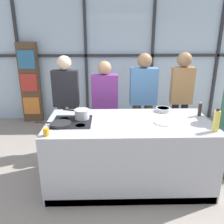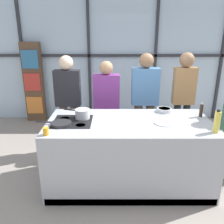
{
  "view_description": "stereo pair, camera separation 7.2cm",
  "coord_description": "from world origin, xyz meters",
  "px_view_note": "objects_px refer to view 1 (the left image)",
  "views": [
    {
      "loc": [
        -0.31,
        -2.96,
        2.1
      ],
      "look_at": [
        -0.23,
        0.1,
        1.04
      ],
      "focal_mm": 38.0,
      "sensor_mm": 36.0,
      "label": 1
    },
    {
      "loc": [
        -0.24,
        -2.96,
        2.1
      ],
      "look_at": [
        -0.23,
        0.1,
        1.04
      ],
      "focal_mm": 38.0,
      "sensor_mm": 36.0,
      "label": 2
    }
  ],
  "objects_px": {
    "spectator_far_left": "(66,99)",
    "white_plate": "(164,122)",
    "oil_bottle": "(216,121)",
    "juice_glass_near": "(46,132)",
    "mixing_bowl": "(163,109)",
    "spectator_far_right": "(181,94)",
    "pepper_grinder": "(200,110)",
    "frying_pan": "(60,124)",
    "spectator_center_left": "(105,102)",
    "saucepan": "(82,114)",
    "spectator_center_right": "(143,97)"
  },
  "relations": [
    {
      "from": "spectator_center_left",
      "to": "saucepan",
      "type": "height_order",
      "value": "spectator_center_left"
    },
    {
      "from": "white_plate",
      "to": "spectator_far_right",
      "type": "bearing_deg",
      "value": 62.82
    },
    {
      "from": "pepper_grinder",
      "to": "oil_bottle",
      "type": "bearing_deg",
      "value": -91.06
    },
    {
      "from": "spectator_center_right",
      "to": "white_plate",
      "type": "relative_size",
      "value": 6.75
    },
    {
      "from": "spectator_far_right",
      "to": "saucepan",
      "type": "relative_size",
      "value": 4.67
    },
    {
      "from": "spectator_far_right",
      "to": "pepper_grinder",
      "type": "height_order",
      "value": "spectator_far_right"
    },
    {
      "from": "mixing_bowl",
      "to": "juice_glass_near",
      "type": "relative_size",
      "value": 2.35
    },
    {
      "from": "saucepan",
      "to": "pepper_grinder",
      "type": "distance_m",
      "value": 1.67
    },
    {
      "from": "spectator_far_right",
      "to": "mixing_bowl",
      "type": "xyz_separation_m",
      "value": [
        -0.45,
        -0.6,
        -0.07
      ]
    },
    {
      "from": "white_plate",
      "to": "juice_glass_near",
      "type": "distance_m",
      "value": 1.5
    },
    {
      "from": "spectator_far_right",
      "to": "mixing_bowl",
      "type": "distance_m",
      "value": 0.75
    },
    {
      "from": "saucepan",
      "to": "mixing_bowl",
      "type": "xyz_separation_m",
      "value": [
        1.19,
        0.27,
        -0.04
      ]
    },
    {
      "from": "mixing_bowl",
      "to": "oil_bottle",
      "type": "height_order",
      "value": "oil_bottle"
    },
    {
      "from": "frying_pan",
      "to": "juice_glass_near",
      "type": "relative_size",
      "value": 5.14
    },
    {
      "from": "saucepan",
      "to": "frying_pan",
      "type": "bearing_deg",
      "value": -135.67
    },
    {
      "from": "oil_bottle",
      "to": "juice_glass_near",
      "type": "xyz_separation_m",
      "value": [
        -2.02,
        -0.08,
        -0.09
      ]
    },
    {
      "from": "white_plate",
      "to": "mixing_bowl",
      "type": "xyz_separation_m",
      "value": [
        0.1,
        0.47,
        0.02
      ]
    },
    {
      "from": "spectator_center_left",
      "to": "frying_pan",
      "type": "relative_size",
      "value": 3.42
    },
    {
      "from": "spectator_far_left",
      "to": "frying_pan",
      "type": "bearing_deg",
      "value": 94.92
    },
    {
      "from": "spectator_far_left",
      "to": "frying_pan",
      "type": "distance_m",
      "value": 1.13
    },
    {
      "from": "white_plate",
      "to": "oil_bottle",
      "type": "distance_m",
      "value": 0.64
    },
    {
      "from": "frying_pan",
      "to": "oil_bottle",
      "type": "height_order",
      "value": "oil_bottle"
    },
    {
      "from": "spectator_far_right",
      "to": "oil_bottle",
      "type": "xyz_separation_m",
      "value": [
        0.01,
        -1.35,
        0.03
      ]
    },
    {
      "from": "spectator_far_left",
      "to": "spectator_far_right",
      "type": "distance_m",
      "value": 2.0
    },
    {
      "from": "spectator_far_left",
      "to": "white_plate",
      "type": "xyz_separation_m",
      "value": [
        1.45,
        -1.07,
        -0.03
      ]
    },
    {
      "from": "mixing_bowl",
      "to": "juice_glass_near",
      "type": "height_order",
      "value": "juice_glass_near"
    },
    {
      "from": "spectator_far_left",
      "to": "spectator_center_right",
      "type": "height_order",
      "value": "spectator_center_right"
    },
    {
      "from": "spectator_far_right",
      "to": "frying_pan",
      "type": "xyz_separation_m",
      "value": [
        -1.9,
        -1.12,
        -0.08
      ]
    },
    {
      "from": "spectator_far_right",
      "to": "white_plate",
      "type": "height_order",
      "value": "spectator_far_right"
    },
    {
      "from": "white_plate",
      "to": "mixing_bowl",
      "type": "bearing_deg",
      "value": 78.29
    },
    {
      "from": "spectator_center_left",
      "to": "juice_glass_near",
      "type": "xyz_separation_m",
      "value": [
        -0.68,
        -1.43,
        0.07
      ]
    },
    {
      "from": "frying_pan",
      "to": "white_plate",
      "type": "height_order",
      "value": "frying_pan"
    },
    {
      "from": "spectator_center_left",
      "to": "spectator_far_right",
      "type": "xyz_separation_m",
      "value": [
        1.33,
        0.0,
        0.13
      ]
    },
    {
      "from": "spectator_far_right",
      "to": "pepper_grinder",
      "type": "distance_m",
      "value": 0.81
    },
    {
      "from": "spectator_far_right",
      "to": "pepper_grinder",
      "type": "xyz_separation_m",
      "value": [
        0.02,
        -0.81,
        -0.01
      ]
    },
    {
      "from": "mixing_bowl",
      "to": "oil_bottle",
      "type": "bearing_deg",
      "value": -58.37
    },
    {
      "from": "mixing_bowl",
      "to": "pepper_grinder",
      "type": "bearing_deg",
      "value": -24.08
    },
    {
      "from": "white_plate",
      "to": "juice_glass_near",
      "type": "bearing_deg",
      "value": -166.18
    },
    {
      "from": "spectator_center_left",
      "to": "mixing_bowl",
      "type": "xyz_separation_m",
      "value": [
        0.88,
        -0.6,
        0.06
      ]
    },
    {
      "from": "spectator_far_left",
      "to": "pepper_grinder",
      "type": "xyz_separation_m",
      "value": [
        2.02,
        -0.81,
        0.06
      ]
    },
    {
      "from": "spectator_far_right",
      "to": "mixing_bowl",
      "type": "height_order",
      "value": "spectator_far_right"
    },
    {
      "from": "mixing_bowl",
      "to": "spectator_far_right",
      "type": "bearing_deg",
      "value": 53.02
    },
    {
      "from": "spectator_center_right",
      "to": "spectator_far_left",
      "type": "bearing_deg",
      "value": -0.0
    },
    {
      "from": "spectator_center_left",
      "to": "white_plate",
      "type": "distance_m",
      "value": 1.32
    },
    {
      "from": "spectator_center_left",
      "to": "frying_pan",
      "type": "bearing_deg",
      "value": 63.11
    },
    {
      "from": "spectator_far_right",
      "to": "white_plate",
      "type": "xyz_separation_m",
      "value": [
        -0.55,
        -1.07,
        -0.1
      ]
    },
    {
      "from": "spectator_far_right",
      "to": "juice_glass_near",
      "type": "relative_size",
      "value": 19.08
    },
    {
      "from": "juice_glass_near",
      "to": "white_plate",
      "type": "bearing_deg",
      "value": 13.82
    },
    {
      "from": "spectator_center_left",
      "to": "spectator_center_right",
      "type": "relative_size",
      "value": 0.93
    },
    {
      "from": "oil_bottle",
      "to": "pepper_grinder",
      "type": "xyz_separation_m",
      "value": [
        0.01,
        0.54,
        -0.04
      ]
    }
  ]
}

